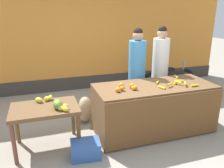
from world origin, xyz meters
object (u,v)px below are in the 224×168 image
(parked_motorcycle, at_px, (168,79))
(produce_crate, at_px, (86,149))
(produce_sack, at_px, (85,109))
(vendor_woman_white_shirt, at_px, (160,70))
(vendor_woman_blue_shirt, at_px, (137,73))

(parked_motorcycle, xyz_separation_m, produce_crate, (-2.64, -2.04, -0.27))
(parked_motorcycle, distance_m, produce_sack, 2.58)
(vendor_woman_white_shirt, height_order, produce_sack, vendor_woman_white_shirt)
(parked_motorcycle, xyz_separation_m, produce_sack, (-2.41, -0.90, -0.14))
(vendor_woman_white_shirt, bearing_deg, vendor_woman_blue_shirt, -172.76)
(vendor_woman_blue_shirt, xyz_separation_m, produce_sack, (-1.09, 0.01, -0.66))
(vendor_woman_blue_shirt, distance_m, vendor_woman_white_shirt, 0.57)
(produce_crate, relative_size, produce_sack, 0.84)
(vendor_woman_blue_shirt, bearing_deg, parked_motorcycle, 34.35)
(parked_motorcycle, height_order, produce_sack, parked_motorcycle)
(vendor_woman_white_shirt, relative_size, parked_motorcycle, 1.15)
(parked_motorcycle, bearing_deg, produce_sack, -159.59)
(vendor_woman_white_shirt, relative_size, produce_crate, 4.18)
(vendor_woman_white_shirt, distance_m, produce_sack, 1.79)
(vendor_woman_blue_shirt, xyz_separation_m, produce_crate, (-1.32, -1.14, -0.79))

